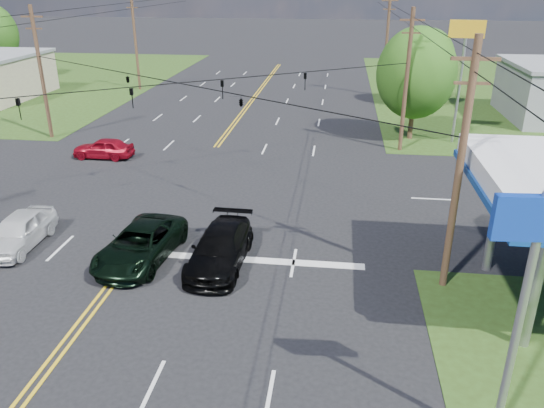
# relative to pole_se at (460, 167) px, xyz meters

# --- Properties ---
(ground) EXTENTS (280.00, 280.00, 0.00)m
(ground) POSITION_rel_pole_se_xyz_m (-13.00, 9.00, -4.92)
(ground) COLOR black
(ground) RESTS_ON ground
(stop_bar) EXTENTS (10.00, 0.50, 0.02)m
(stop_bar) POSITION_rel_pole_se_xyz_m (-8.00, 1.00, -4.92)
(stop_bar) COLOR silver
(stop_bar) RESTS_ON ground
(pole_se) EXTENTS (1.60, 0.28, 9.50)m
(pole_se) POSITION_rel_pole_se_xyz_m (0.00, 0.00, 0.00)
(pole_se) COLOR #432B1C
(pole_se) RESTS_ON ground
(pole_nw) EXTENTS (1.60, 0.28, 9.50)m
(pole_nw) POSITION_rel_pole_se_xyz_m (-26.00, 18.00, 0.00)
(pole_nw) COLOR #432B1C
(pole_nw) RESTS_ON ground
(pole_ne) EXTENTS (1.60, 0.28, 9.50)m
(pole_ne) POSITION_rel_pole_se_xyz_m (0.00, 18.00, 0.00)
(pole_ne) COLOR #432B1C
(pole_ne) RESTS_ON ground
(pole_left_far) EXTENTS (1.60, 0.28, 10.00)m
(pole_left_far) POSITION_rel_pole_se_xyz_m (-26.00, 37.00, 0.25)
(pole_left_far) COLOR #432B1C
(pole_left_far) RESTS_ON ground
(pole_right_far) EXTENTS (1.60, 0.28, 10.00)m
(pole_right_far) POSITION_rel_pole_se_xyz_m (0.00, 37.00, 0.25)
(pole_right_far) COLOR #432B1C
(pole_right_far) RESTS_ON ground
(span_wire_signals) EXTENTS (26.00, 18.00, 1.13)m
(span_wire_signals) POSITION_rel_pole_se_xyz_m (-13.00, 9.00, 1.08)
(span_wire_signals) COLOR black
(span_wire_signals) RESTS_ON ground
(power_lines) EXTENTS (26.04, 100.00, 0.64)m
(power_lines) POSITION_rel_pole_se_xyz_m (-13.00, 7.00, 3.68)
(power_lines) COLOR black
(power_lines) RESTS_ON ground
(tree_right_a) EXTENTS (5.70, 5.70, 8.18)m
(tree_right_a) POSITION_rel_pole_se_xyz_m (1.00, 21.00, -0.05)
(tree_right_a) COLOR #432B1C
(tree_right_a) RESTS_ON ground
(tree_right_b) EXTENTS (4.94, 4.94, 7.09)m
(tree_right_b) POSITION_rel_pole_se_xyz_m (3.50, 33.00, -0.70)
(tree_right_b) COLOR #432B1C
(tree_right_b) RESTS_ON ground
(pickup_dkgreen) EXTENTS (3.03, 5.60, 1.49)m
(pickup_dkgreen) POSITION_rel_pole_se_xyz_m (-12.50, 0.47, -4.17)
(pickup_dkgreen) COLOR black
(pickup_dkgreen) RESTS_ON ground
(suv_black) EXTENTS (2.29, 5.32, 1.53)m
(suv_black) POSITION_rel_pole_se_xyz_m (-9.04, 0.50, -4.15)
(suv_black) COLOR black
(suv_black) RESTS_ON ground
(pickup_white) EXTENTS (1.89, 4.47, 1.51)m
(pickup_white) POSITION_rel_pole_se_xyz_m (-18.34, 1.00, -4.16)
(pickup_white) COLOR silver
(pickup_white) RESTS_ON ground
(sedan_red) EXTENTS (3.99, 1.62, 1.36)m
(sedan_red) POSITION_rel_pole_se_xyz_m (-19.94, 13.71, -4.24)
(sedan_red) COLOR maroon
(sedan_red) RESTS_ON ground
(polesign_se) EXTENTS (2.08, 0.39, 7.04)m
(polesign_se) POSITION_rel_pole_se_xyz_m (0.00, -7.79, 0.51)
(polesign_se) COLOR #A5A5AA
(polesign_se) RESTS_ON ground
(polesign_ne) EXTENTS (2.37, 0.54, 8.58)m
(polesign_ne) POSITION_rel_pole_se_xyz_m (4.00, 20.47, 1.85)
(polesign_ne) COLOR #A5A5AA
(polesign_ne) RESTS_ON ground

